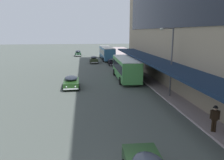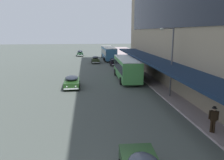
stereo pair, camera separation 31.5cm
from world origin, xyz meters
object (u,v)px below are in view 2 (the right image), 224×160
at_px(sedan_second_near, 72,82).
at_px(pedestrian_at_kerb, 213,118).
at_px(transit_bus_kerbside_front, 109,52).
at_px(sedan_trailing_mid, 95,59).
at_px(sedan_trailing_near, 115,61).
at_px(transit_bus_kerbside_rear, 127,67).
at_px(sedan_far_back, 80,53).
at_px(street_lamp, 170,57).

distance_m(sedan_second_near, pedestrian_at_kerb, 17.47).
relative_size(transit_bus_kerbside_front, sedan_trailing_mid, 2.48).
distance_m(sedan_trailing_near, sedan_trailing_mid, 5.28).
distance_m(transit_bus_kerbside_front, transit_bus_kerbside_rear, 23.22).
bearing_deg(transit_bus_kerbside_front, sedan_far_back, 126.31).
bearing_deg(sedan_trailing_near, transit_bus_kerbside_rear, -90.45).
xyz_separation_m(sedan_far_back, street_lamp, (10.29, -42.44, 3.50)).
bearing_deg(sedan_second_near, sedan_far_back, 89.75).
relative_size(sedan_far_back, street_lamp, 0.66).
height_order(pedestrian_at_kerb, street_lamp, street_lamp).
bearing_deg(sedan_second_near, transit_bus_kerbside_rear, 26.38).
bearing_deg(street_lamp, pedestrian_at_kerb, -91.31).
relative_size(transit_bus_kerbside_rear, pedestrian_at_kerb, 5.37).
xyz_separation_m(transit_bus_kerbside_front, sedan_far_back, (-7.28, 9.91, -1.02)).
xyz_separation_m(sedan_far_back, sedan_second_near, (-0.16, -36.94, -0.06)).
relative_size(sedan_trailing_mid, sedan_second_near, 1.06).
bearing_deg(transit_bus_kerbside_rear, transit_bus_kerbside_front, 90.56).
bearing_deg(pedestrian_at_kerb, sedan_trailing_mid, 99.94).
bearing_deg(pedestrian_at_kerb, transit_bus_kerbside_rear, 98.19).
distance_m(sedan_far_back, pedestrian_at_kerb, 52.06).
distance_m(sedan_trailing_near, sedan_second_near, 19.91).
height_order(sedan_far_back, street_lamp, street_lamp).
height_order(transit_bus_kerbside_front, pedestrian_at_kerb, transit_bus_kerbside_front).
relative_size(transit_bus_kerbside_rear, sedan_trailing_mid, 2.19).
bearing_deg(sedan_trailing_near, sedan_second_near, -113.03).
distance_m(transit_bus_kerbside_front, sedan_trailing_near, 8.78).
height_order(transit_bus_kerbside_front, sedan_trailing_near, transit_bus_kerbside_front).
relative_size(sedan_trailing_near, sedan_far_back, 0.98).
height_order(sedan_trailing_near, street_lamp, street_lamp).
height_order(transit_bus_kerbside_rear, sedan_trailing_mid, transit_bus_kerbside_rear).
xyz_separation_m(transit_bus_kerbside_rear, sedan_second_near, (-7.68, -3.81, -1.08)).
distance_m(sedan_far_back, sedan_trailing_mid, 15.48).
bearing_deg(street_lamp, transit_bus_kerbside_front, 95.28).
bearing_deg(sedan_far_back, sedan_second_near, -90.25).
distance_m(transit_bus_kerbside_rear, sedan_far_back, 33.99).
bearing_deg(street_lamp, sedan_trailing_mid, 103.37).
bearing_deg(sedan_trailing_mid, pedestrian_at_kerb, -80.06).
bearing_deg(sedan_trailing_near, transit_bus_kerbside_front, 92.25).
bearing_deg(pedestrian_at_kerb, sedan_second_near, 125.97).
distance_m(sedan_second_near, street_lamp, 12.34).
xyz_separation_m(transit_bus_kerbside_front, sedan_second_near, (-7.45, -27.03, -1.09)).
relative_size(transit_bus_kerbside_front, pedestrian_at_kerb, 6.09).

